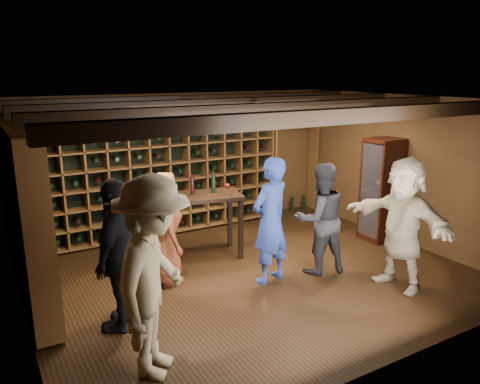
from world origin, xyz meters
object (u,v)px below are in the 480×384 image
man_grey_suit (320,219)px  guest_khaki (154,278)px  guest_woman_black (120,255)px  guest_beige (403,223)px  display_cabinet (381,192)px  man_blue_shirt (270,221)px  tasting_table (197,203)px  guest_red_floral (164,228)px

man_grey_suit → guest_khaki: bearing=32.1°
man_grey_suit → guest_woman_black: size_ratio=0.92×
guest_woman_black → guest_beige: size_ratio=0.98×
display_cabinet → man_blue_shirt: bearing=-170.1°
tasting_table → display_cabinet: bearing=-3.6°
guest_red_floral → tasting_table: bearing=-51.3°
guest_woman_black → guest_khaki: bearing=42.3°
man_blue_shirt → guest_khaki: (-2.09, -1.16, 0.11)m
guest_khaki → tasting_table: bearing=5.1°
display_cabinet → man_grey_suit: display_cabinet is taller
display_cabinet → man_blue_shirt: size_ratio=0.99×
man_blue_shirt → guest_woman_black: (-2.14, -0.16, -0.00)m
display_cabinet → tasting_table: size_ratio=1.20×
guest_red_floral → tasting_table: (0.77, 0.57, 0.10)m
display_cabinet → guest_beige: (-1.17, -1.49, 0.05)m
tasting_table → guest_red_floral: bearing=-132.1°
guest_red_floral → guest_woman_black: bearing=137.9°
guest_beige → guest_woman_black: bearing=-107.4°
man_grey_suit → guest_red_floral: bearing=-9.8°
man_grey_suit → display_cabinet: bearing=-151.1°
man_grey_suit → tasting_table: size_ratio=1.11×
guest_red_floral → guest_woman_black: guest_woman_black is taller
man_grey_suit → guest_red_floral: 2.23m
display_cabinet → man_grey_suit: size_ratio=1.07×
guest_red_floral → guest_khaki: size_ratio=0.79×
display_cabinet → man_blue_shirt: 2.64m
guest_woman_black → guest_beige: bearing=116.2°
guest_khaki → guest_beige: size_ratio=1.10×
man_grey_suit → guest_red_floral: man_grey_suit is taller
guest_woman_black → guest_red_floral: bearing=175.6°
guest_red_floral → guest_beige: 3.23m
guest_beige → tasting_table: bearing=-143.8°
guest_khaki → man_blue_shirt: bearing=-22.9°
display_cabinet → man_grey_suit: 1.89m
guest_woman_black → guest_beige: 3.67m
man_blue_shirt → guest_red_floral: bearing=-45.4°
man_blue_shirt → guest_khaki: guest_khaki is taller
man_blue_shirt → tasting_table: size_ratio=1.21×
guest_khaki → guest_beige: 3.53m
guest_woman_black → guest_khaki: size_ratio=0.89×
tasting_table → man_blue_shirt: bearing=-57.2°
man_blue_shirt → tasting_table: (-0.50, 1.29, 0.00)m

